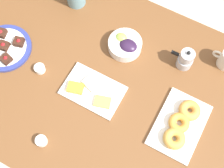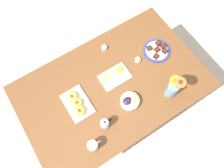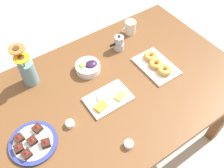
{
  "view_description": "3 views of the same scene",
  "coord_description": "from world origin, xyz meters",
  "px_view_note": "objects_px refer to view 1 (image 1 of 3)",
  "views": [
    {
      "loc": [
        -0.24,
        0.45,
        2.02
      ],
      "look_at": [
        0.0,
        0.0,
        0.78
      ],
      "focal_mm": 50.0,
      "sensor_mm": 36.0,
      "label": 1
    },
    {
      "loc": [
        -0.37,
        -0.58,
        2.49
      ],
      "look_at": [
        0.0,
        0.0,
        0.78
      ],
      "focal_mm": 35.0,
      "sensor_mm": 36.0,
      "label": 2
    },
    {
      "loc": [
        0.52,
        0.75,
        1.92
      ],
      "look_at": [
        0.0,
        0.0,
        0.78
      ],
      "focal_mm": 40.0,
      "sensor_mm": 36.0,
      "label": 3
    }
  ],
  "objects_px": {
    "dining_table": "(112,94)",
    "grape_bowl": "(125,45)",
    "cheese_platter": "(92,91)",
    "jam_cup_berry": "(40,69)",
    "dessert_plate": "(4,47)",
    "croissant_platter": "(180,124)",
    "moka_pot": "(185,59)",
    "jam_cup_honey": "(41,141)"
  },
  "relations": [
    {
      "from": "grape_bowl",
      "to": "jam_cup_honey",
      "type": "relative_size",
      "value": 3.23
    },
    {
      "from": "croissant_platter",
      "to": "jam_cup_berry",
      "type": "bearing_deg",
      "value": 5.48
    },
    {
      "from": "grape_bowl",
      "to": "dessert_plate",
      "type": "relative_size",
      "value": 0.63
    },
    {
      "from": "grape_bowl",
      "to": "jam_cup_honey",
      "type": "bearing_deg",
      "value": 79.99
    },
    {
      "from": "dessert_plate",
      "to": "jam_cup_honey",
      "type": "bearing_deg",
      "value": 144.15
    },
    {
      "from": "jam_cup_honey",
      "to": "moka_pot",
      "type": "distance_m",
      "value": 0.71
    },
    {
      "from": "grape_bowl",
      "to": "croissant_platter",
      "type": "height_order",
      "value": "grape_bowl"
    },
    {
      "from": "croissant_platter",
      "to": "jam_cup_honey",
      "type": "distance_m",
      "value": 0.58
    },
    {
      "from": "grape_bowl",
      "to": "cheese_platter",
      "type": "relative_size",
      "value": 0.6
    },
    {
      "from": "grape_bowl",
      "to": "cheese_platter",
      "type": "xyz_separation_m",
      "value": [
        0.03,
        0.26,
        -0.02
      ]
    },
    {
      "from": "dining_table",
      "to": "jam_cup_honey",
      "type": "bearing_deg",
      "value": 68.36
    },
    {
      "from": "croissant_platter",
      "to": "jam_cup_honey",
      "type": "height_order",
      "value": "croissant_platter"
    },
    {
      "from": "dessert_plate",
      "to": "moka_pot",
      "type": "bearing_deg",
      "value": -157.18
    },
    {
      "from": "jam_cup_berry",
      "to": "grape_bowl",
      "type": "bearing_deg",
      "value": -135.11
    },
    {
      "from": "jam_cup_honey",
      "to": "dessert_plate",
      "type": "bearing_deg",
      "value": -35.85
    },
    {
      "from": "dessert_plate",
      "to": "dining_table",
      "type": "bearing_deg",
      "value": -172.93
    },
    {
      "from": "jam_cup_berry",
      "to": "cheese_platter",
      "type": "bearing_deg",
      "value": -175.09
    },
    {
      "from": "jam_cup_berry",
      "to": "moka_pot",
      "type": "xyz_separation_m",
      "value": [
        -0.56,
        -0.34,
        0.03
      ]
    },
    {
      "from": "jam_cup_berry",
      "to": "dessert_plate",
      "type": "xyz_separation_m",
      "value": [
        0.21,
        -0.01,
        -0.0
      ]
    },
    {
      "from": "cheese_platter",
      "to": "dessert_plate",
      "type": "height_order",
      "value": "dessert_plate"
    },
    {
      "from": "grape_bowl",
      "to": "moka_pot",
      "type": "bearing_deg",
      "value": -169.27
    },
    {
      "from": "jam_cup_berry",
      "to": "dessert_plate",
      "type": "distance_m",
      "value": 0.21
    },
    {
      "from": "cheese_platter",
      "to": "moka_pot",
      "type": "relative_size",
      "value": 2.18
    },
    {
      "from": "grape_bowl",
      "to": "moka_pot",
      "type": "distance_m",
      "value": 0.28
    },
    {
      "from": "dessert_plate",
      "to": "moka_pot",
      "type": "distance_m",
      "value": 0.83
    },
    {
      "from": "cheese_platter",
      "to": "jam_cup_berry",
      "type": "bearing_deg",
      "value": 4.91
    },
    {
      "from": "jam_cup_berry",
      "to": "dessert_plate",
      "type": "height_order",
      "value": "dessert_plate"
    },
    {
      "from": "cheese_platter",
      "to": "jam_cup_honey",
      "type": "height_order",
      "value": "cheese_platter"
    },
    {
      "from": "moka_pot",
      "to": "jam_cup_berry",
      "type": "bearing_deg",
      "value": 31.04
    },
    {
      "from": "cheese_platter",
      "to": "moka_pot",
      "type": "height_order",
      "value": "moka_pot"
    },
    {
      "from": "dessert_plate",
      "to": "jam_cup_berry",
      "type": "bearing_deg",
      "value": 176.09
    },
    {
      "from": "dining_table",
      "to": "moka_pot",
      "type": "distance_m",
      "value": 0.37
    },
    {
      "from": "cheese_platter",
      "to": "croissant_platter",
      "type": "height_order",
      "value": "croissant_platter"
    },
    {
      "from": "dining_table",
      "to": "croissant_platter",
      "type": "bearing_deg",
      "value": 177.08
    },
    {
      "from": "grape_bowl",
      "to": "croissant_platter",
      "type": "bearing_deg",
      "value": 149.44
    },
    {
      "from": "cheese_platter",
      "to": "dessert_plate",
      "type": "distance_m",
      "value": 0.46
    },
    {
      "from": "jam_cup_honey",
      "to": "moka_pot",
      "type": "relative_size",
      "value": 0.4
    },
    {
      "from": "grape_bowl",
      "to": "moka_pot",
      "type": "relative_size",
      "value": 1.3
    },
    {
      "from": "croissant_platter",
      "to": "dessert_plate",
      "type": "distance_m",
      "value": 0.87
    },
    {
      "from": "dining_table",
      "to": "cheese_platter",
      "type": "height_order",
      "value": "cheese_platter"
    },
    {
      "from": "dining_table",
      "to": "grape_bowl",
      "type": "height_order",
      "value": "grape_bowl"
    },
    {
      "from": "dining_table",
      "to": "dessert_plate",
      "type": "xyz_separation_m",
      "value": [
        0.53,
        0.07,
        0.1
      ]
    }
  ]
}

